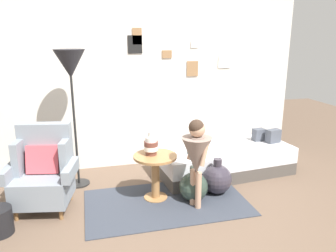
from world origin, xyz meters
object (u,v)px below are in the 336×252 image
(floor_lamp, at_px, (70,69))
(demijohn_far, at_px, (217,179))
(person_child, at_px, (196,153))
(vase_striped, at_px, (151,145))
(book_on_daybed, at_px, (197,153))
(side_table, at_px, (155,168))
(armchair, at_px, (44,172))
(daybed, at_px, (225,160))
(demijohn_near, at_px, (194,186))

(floor_lamp, height_order, demijohn_far, floor_lamp)
(person_child, bearing_deg, vase_striped, 142.09)
(vase_striped, relative_size, book_on_daybed, 1.28)
(vase_striped, distance_m, demijohn_far, 0.96)
(side_table, relative_size, demijohn_far, 1.22)
(floor_lamp, bearing_deg, side_table, -34.93)
(armchair, relative_size, vase_striped, 3.44)
(side_table, distance_m, book_on_daybed, 0.72)
(vase_striped, bearing_deg, book_on_daybed, 23.26)
(person_child, relative_size, demijohn_far, 2.29)
(daybed, height_order, side_table, side_table)
(floor_lamp, xyz_separation_m, demijohn_far, (1.70, -0.69, -1.35))
(daybed, height_order, demijohn_near, demijohn_near)
(person_child, distance_m, book_on_daybed, 0.73)
(book_on_daybed, bearing_deg, vase_striped, -156.74)
(armchair, height_order, demijohn_near, armchair)
(armchair, distance_m, person_child, 1.76)
(demijohn_near, bearing_deg, vase_striped, 157.96)
(daybed, height_order, book_on_daybed, book_on_daybed)
(side_table, bearing_deg, floor_lamp, 145.07)
(floor_lamp, bearing_deg, vase_striped, -34.74)
(armchair, height_order, side_table, armchair)
(person_child, bearing_deg, side_table, 142.16)
(armchair, xyz_separation_m, book_on_daybed, (1.92, 0.21, -0.02))
(demijohn_near, bearing_deg, book_on_daybed, 67.41)
(floor_lamp, xyz_separation_m, person_child, (1.33, -0.96, -0.87))
(armchair, distance_m, vase_striped, 1.26)
(armchair, height_order, daybed, armchair)
(side_table, height_order, person_child, person_child)
(armchair, bearing_deg, daybed, 9.15)
(book_on_daybed, xyz_separation_m, demijohn_far, (0.14, -0.38, -0.22))
(side_table, bearing_deg, vase_striped, 141.42)
(vase_striped, xyz_separation_m, book_on_daybed, (0.68, 0.29, -0.27))
(daybed, xyz_separation_m, vase_striped, (-1.17, -0.47, 0.48))
(daybed, distance_m, demijohn_far, 0.65)
(vase_striped, xyz_separation_m, demijohn_far, (0.82, -0.08, -0.49))
(daybed, bearing_deg, demijohn_far, -122.03)
(vase_striped, bearing_deg, side_table, -38.58)
(book_on_daybed, bearing_deg, armchair, -173.77)
(vase_striped, xyz_separation_m, demijohn_near, (0.48, -0.19, -0.50))
(daybed, bearing_deg, armchair, -170.85)
(armchair, bearing_deg, side_table, -5.22)
(vase_striped, bearing_deg, person_child, -37.91)
(book_on_daybed, bearing_deg, daybed, 19.97)
(vase_striped, distance_m, demijohn_near, 0.72)
(side_table, bearing_deg, demijohn_near, -20.11)
(daybed, distance_m, vase_striped, 1.35)
(daybed, bearing_deg, floor_lamp, 176.18)
(vase_striped, bearing_deg, floor_lamp, 145.26)
(person_child, height_order, demijohn_near, person_child)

